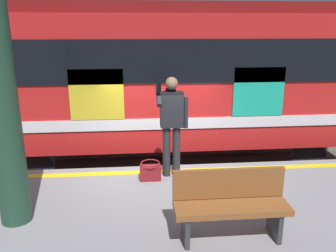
{
  "coord_description": "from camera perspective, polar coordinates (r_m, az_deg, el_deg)",
  "views": [
    {
      "loc": [
        0.51,
        6.37,
        3.64
      ],
      "look_at": [
        -0.05,
        0.3,
        1.87
      ],
      "focal_mm": 37.14,
      "sensor_mm": 36.0,
      "label": 1
    }
  ],
  "objects": [
    {
      "name": "handbag",
      "position": [
        6.27,
        -2.92,
        -7.51
      ],
      "size": [
        0.38,
        0.34,
        0.33
      ],
      "color": "maroon",
      "rests_on": "platform"
    },
    {
      "name": "train_carriage",
      "position": [
        8.81,
        0.63,
        8.87
      ],
      "size": [
        9.8,
        3.12,
        3.96
      ],
      "color": "red",
      "rests_on": "ground"
    },
    {
      "name": "track_rail_near",
      "position": [
        8.76,
        -1.47,
        -7.81
      ],
      "size": [
        18.9,
        0.08,
        0.16
      ],
      "primitive_type": "cube",
      "color": "slate",
      "rests_on": "ground"
    },
    {
      "name": "bench",
      "position": [
        4.62,
        10.21,
        -12.28
      ],
      "size": [
        1.46,
        0.44,
        0.9
      ],
      "color": "brown",
      "rests_on": "platform"
    },
    {
      "name": "passenger",
      "position": [
        6.15,
        0.6,
        1.23
      ],
      "size": [
        0.57,
        0.55,
        1.82
      ],
      "color": "#262628",
      "rests_on": "platform"
    },
    {
      "name": "track_rail_far",
      "position": [
        10.08,
        -2.02,
        -4.5
      ],
      "size": [
        18.9,
        0.08,
        0.16
      ],
      "primitive_type": "cube",
      "color": "slate",
      "rests_on": "ground"
    },
    {
      "name": "safety_line",
      "position": [
        6.65,
        -0.41,
        -7.44
      ],
      "size": [
        14.25,
        0.16,
        0.01
      ],
      "primitive_type": "cube",
      "color": "yellow",
      "rests_on": "platform"
    },
    {
      "name": "station_column",
      "position": [
        4.98,
        -25.64,
        3.54
      ],
      "size": [
        0.42,
        0.42,
        3.43
      ],
      "primitive_type": "cylinder",
      "color": "#1E3F2D",
      "rests_on": "platform"
    },
    {
      "name": "ground_plane",
      "position": [
        7.36,
        -0.6,
        -13.48
      ],
      "size": [
        24.99,
        24.99,
        0.0
      ],
      "primitive_type": "plane",
      "color": "#4C4742"
    }
  ]
}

